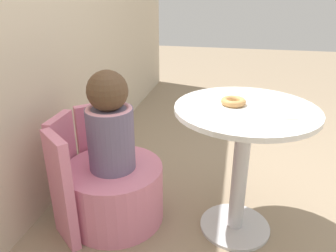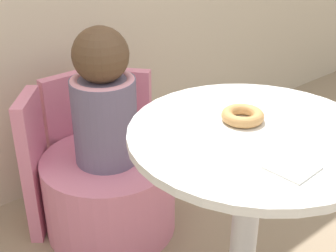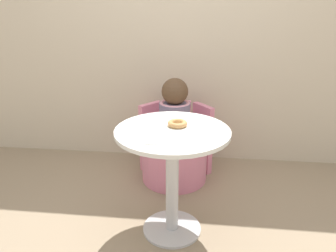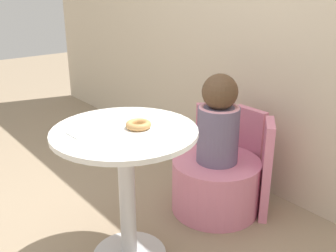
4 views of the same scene
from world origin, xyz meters
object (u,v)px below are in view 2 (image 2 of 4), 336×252
at_px(round_table, 248,190).
at_px(child_figure, 104,100).
at_px(tub_chair, 110,193).
at_px(donut, 243,116).

relative_size(round_table, child_figure, 1.33).
bearing_deg(round_table, tub_chair, 94.14).
relative_size(round_table, donut, 5.92).
height_order(tub_chair, child_figure, child_figure).
bearing_deg(round_table, child_figure, 94.14).
relative_size(round_table, tub_chair, 1.32).
bearing_deg(child_figure, round_table, -85.86).
xyz_separation_m(child_figure, donut, (0.07, -0.63, 0.14)).
bearing_deg(donut, round_table, -110.80).
xyz_separation_m(tub_chair, child_figure, (-0.00, 0.00, 0.43)).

